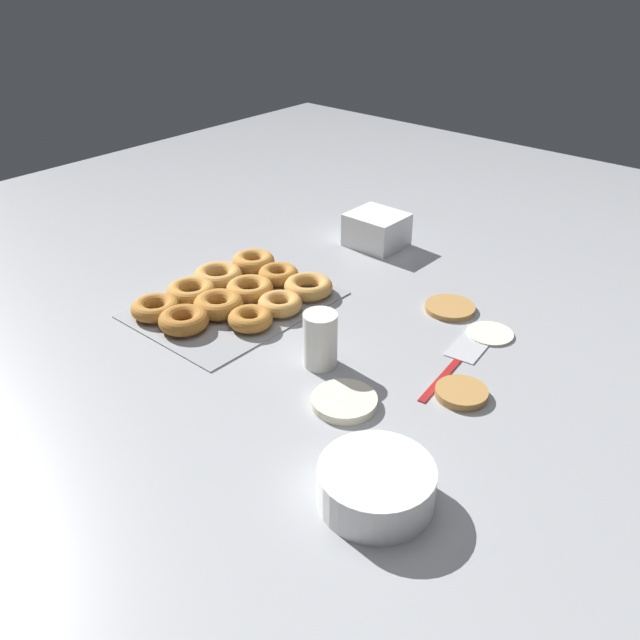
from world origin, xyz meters
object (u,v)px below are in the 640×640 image
batter_bowl (376,485)px  spatula (465,352)px  pancake_1 (344,401)px  donut_tray (234,294)px  pancake_3 (490,333)px  pancake_2 (450,308)px  paper_cup (320,340)px  pancake_0 (461,393)px  container_stack (377,230)px

batter_bowl → spatula: bearing=-166.3°
pancake_1 → spatula: (-0.28, 0.07, -0.01)m
donut_tray → pancake_3: bearing=116.5°
pancake_2 → paper_cup: 0.35m
paper_cup → pancake_2: bearing=167.6°
pancake_2 → spatula: size_ratio=0.37×
pancake_3 → spatula: bearing=-2.4°
batter_bowl → spatula: batter_bowl is taller
pancake_3 → spatula: size_ratio=0.32×
pancake_0 → donut_tray: bearing=-87.3°
donut_tray → paper_cup: 0.31m
pancake_0 → spatula: pancake_0 is taller
pancake_1 → container_stack: 0.68m
donut_tray → pancake_0: bearing=92.7°
batter_bowl → pancake_1: bearing=-129.5°
pancake_3 → container_stack: bearing=-114.9°
pancake_1 → pancake_2: pancake_1 is taller
donut_tray → batter_bowl: size_ratio=2.45×
container_stack → spatula: 0.53m
batter_bowl → pancake_2: bearing=-158.7°
pancake_0 → container_stack: size_ratio=0.68×
batter_bowl → paper_cup: size_ratio=1.57×
pancake_0 → pancake_3: pancake_0 is taller
pancake_2 → pancake_1: bearing=5.5°
container_stack → pancake_0: bearing=50.0°
pancake_2 → spatula: pancake_2 is taller
pancake_0 → pancake_3: bearing=-163.8°
container_stack → paper_cup: bearing=26.3°
container_stack → pancake_1: bearing=32.3°
pancake_2 → paper_cup: (0.34, -0.07, 0.05)m
pancake_1 → paper_cup: (-0.07, -0.11, 0.05)m
pancake_1 → batter_bowl: size_ratio=0.68×
paper_cup → donut_tray: bearing=-101.2°
pancake_1 → spatula: bearing=165.7°
pancake_0 → pancake_1: size_ratio=0.80×
pancake_0 → pancake_1: 0.21m
donut_tray → pancake_2: bearing=126.6°
pancake_1 → container_stack: (-0.57, -0.36, 0.03)m
pancake_2 → donut_tray: donut_tray is taller
pancake_0 → pancake_1: (0.15, -0.14, 0.00)m
pancake_1 → spatula: pancake_1 is taller
spatula → batter_bowl: bearing=-173.7°
pancake_0 → container_stack: (-0.42, -0.50, 0.03)m
pancake_1 → batter_bowl: bearing=50.5°
batter_bowl → paper_cup: (-0.21, -0.29, 0.02)m
pancake_0 → pancake_2: size_ratio=0.86×
donut_tray → pancake_1: bearing=72.9°
pancake_2 → pancake_3: size_ratio=1.15×
donut_tray → spatula: bearing=107.5°
paper_cup → batter_bowl: bearing=53.7°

